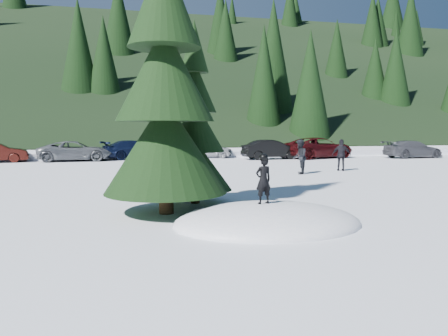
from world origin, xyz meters
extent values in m
plane|color=white|center=(0.00, 0.00, 0.00)|extent=(200.00, 200.00, 0.00)
ellipsoid|color=white|center=(0.00, 0.00, 0.00)|extent=(4.48, 3.52, 0.96)
cylinder|color=black|center=(-2.20, 1.80, 0.70)|extent=(0.38, 0.38, 1.40)
cone|color=black|center=(-2.20, 1.80, 1.79)|extent=(3.20, 3.20, 2.46)
cone|color=black|center=(-2.20, 1.80, 3.65)|extent=(2.54, 2.54, 2.46)
cylinder|color=black|center=(-1.20, 3.20, 0.50)|extent=(0.26, 0.26, 1.00)
cone|color=black|center=(-1.20, 3.20, 1.16)|extent=(2.20, 2.20, 1.52)
cone|color=black|center=(-1.20, 3.20, 2.31)|extent=(1.75, 1.75, 1.52)
cone|color=black|center=(-1.20, 3.20, 3.46)|extent=(1.29, 1.29, 1.52)
cone|color=black|center=(-1.20, 3.20, 4.61)|extent=(0.84, 0.84, 1.52)
imported|color=black|center=(-0.10, 0.04, 1.03)|extent=(0.45, 0.34, 1.10)
imported|color=black|center=(5.06, 10.08, 0.84)|extent=(0.91, 1.00, 1.68)
imported|color=black|center=(7.78, 11.05, 0.82)|extent=(1.05, 0.75, 1.65)
imported|color=#575B60|center=(-6.39, 21.22, 0.67)|extent=(4.93, 2.43, 1.35)
imported|color=black|center=(-2.44, 22.16, 0.67)|extent=(4.97, 3.21, 1.34)
imported|color=#979A9F|center=(2.82, 22.33, 0.64)|extent=(4.05, 2.57, 1.28)
imported|color=black|center=(7.03, 19.84, 0.69)|extent=(4.28, 1.75, 1.38)
imported|color=black|center=(10.73, 20.09, 0.76)|extent=(5.96, 4.02, 1.52)
imported|color=#45464C|center=(17.68, 18.72, 0.64)|extent=(4.48, 1.93, 1.29)
camera|label=1|loc=(-3.29, -9.59, 2.26)|focal=35.00mm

